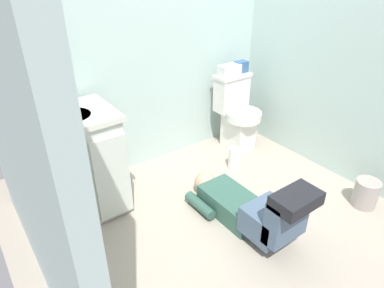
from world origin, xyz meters
The scene contains 16 objects.
ground_plane centered at (0.00, 0.00, -0.02)m, with size 2.93×2.91×0.04m, color #A49887.
wall_back centered at (0.00, 0.99, 1.20)m, with size 2.59×0.08×2.40m, color #B0C8C2.
wall_left centered at (-1.25, 0.00, 1.20)m, with size 0.08×1.91×2.40m, color #B0C8C2.
wall_right centered at (1.25, 0.00, 1.20)m, with size 0.08×1.91×2.40m, color #B0C8C2.
toilet centered at (0.82, 0.69, 0.37)m, with size 0.36×0.46×0.75m.
vanity_cabinet centered at (-0.82, 0.62, 0.42)m, with size 0.60×0.53×0.82m.
faucet centered at (-0.82, 0.76, 0.87)m, with size 0.02×0.02×0.10m, color silver.
person_plumber centered at (0.07, -0.28, 0.18)m, with size 0.39×1.06×0.52m.
tissue_box centered at (0.78, 0.78, 0.80)m, with size 0.22×0.11×0.10m, color silver.
toiletry_bag centered at (0.93, 0.78, 0.81)m, with size 0.12×0.09×0.11m, color #33598C.
soap_dispenser centered at (-1.01, 0.74, 0.89)m, with size 0.06×0.06×0.17m.
bottle_green centered at (-0.92, 0.69, 0.89)m, with size 0.04×0.04×0.14m, color #4C9C45.
bottle_amber centered at (-0.86, 0.75, 0.88)m, with size 0.05×0.05×0.11m, color gold.
bottle_clear centered at (-0.79, 0.70, 0.90)m, with size 0.05×0.05×0.16m, color silver.
trash_can centered at (0.99, -0.65, 0.11)m, with size 0.19×0.19×0.23m, color #9E958F.
paper_towel_roll centered at (0.52, 0.37, 0.10)m, with size 0.11×0.11×0.21m, color white.
Camera 1 is at (-1.40, -1.59, 1.79)m, focal length 32.03 mm.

